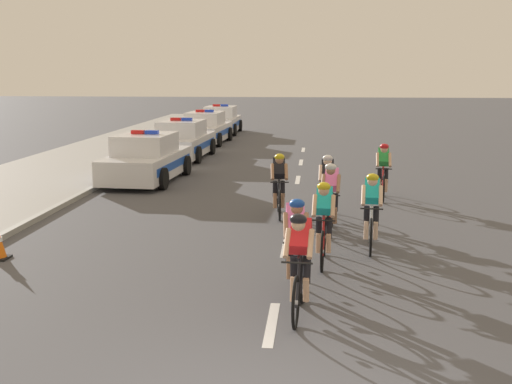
# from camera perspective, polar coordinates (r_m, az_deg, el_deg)

# --- Properties ---
(sidewalk_slab) EXTENTS (4.82, 60.00, 0.12)m
(sidewalk_slab) POSITION_cam_1_polar(r_m,az_deg,el_deg) (21.85, -18.20, 1.22)
(sidewalk_slab) COLOR gray
(sidewalk_slab) RESTS_ON ground
(kerb_edge) EXTENTS (0.16, 60.00, 0.13)m
(kerb_edge) POSITION_cam_1_polar(r_m,az_deg,el_deg) (21.03, -12.37, 1.17)
(kerb_edge) COLOR #9E9E99
(kerb_edge) RESTS_ON ground
(lane_markings_centre) EXTENTS (0.14, 25.60, 0.01)m
(lane_markings_centre) POSITION_cam_1_polar(r_m,az_deg,el_deg) (16.77, 3.25, -1.16)
(lane_markings_centre) COLOR white
(lane_markings_centre) RESTS_ON ground
(cyclist_lead) EXTENTS (0.44, 1.72, 1.56)m
(cyclist_lead) POSITION_cam_1_polar(r_m,az_deg,el_deg) (9.13, 3.82, -6.05)
(cyclist_lead) COLOR black
(cyclist_lead) RESTS_ON ground
(cyclist_second) EXTENTS (0.44, 1.72, 1.56)m
(cyclist_second) POSITION_cam_1_polar(r_m,az_deg,el_deg) (10.12, 3.45, -4.39)
(cyclist_second) COLOR black
(cyclist_second) RESTS_ON ground
(cyclist_third) EXTENTS (0.43, 1.72, 1.56)m
(cyclist_third) POSITION_cam_1_polar(r_m,az_deg,el_deg) (11.59, 5.90, -2.51)
(cyclist_third) COLOR black
(cyclist_third) RESTS_ON ground
(cyclist_fourth) EXTENTS (0.44, 1.72, 1.56)m
(cyclist_fourth) POSITION_cam_1_polar(r_m,az_deg,el_deg) (12.65, 10.00, -1.52)
(cyclist_fourth) COLOR black
(cyclist_fourth) RESTS_ON ground
(cyclist_fifth) EXTENTS (0.44, 1.72, 1.56)m
(cyclist_fifth) POSITION_cam_1_polar(r_m,az_deg,el_deg) (13.85, 6.52, -0.38)
(cyclist_fifth) COLOR black
(cyclist_fifth) RESTS_ON ground
(cyclist_sixth) EXTENTS (0.44, 1.72, 1.56)m
(cyclist_sixth) POSITION_cam_1_polar(r_m,az_deg,el_deg) (15.35, 2.01, 0.74)
(cyclist_sixth) COLOR black
(cyclist_sixth) RESTS_ON ground
(cyclist_seventh) EXTENTS (0.42, 1.72, 1.56)m
(cyclist_seventh) POSITION_cam_1_polar(r_m,az_deg,el_deg) (15.19, 6.21, 0.59)
(cyclist_seventh) COLOR black
(cyclist_seventh) RESTS_ON ground
(cyclist_eighth) EXTENTS (0.43, 1.72, 1.56)m
(cyclist_eighth) POSITION_cam_1_polar(r_m,az_deg,el_deg) (17.69, 10.98, 1.86)
(cyclist_eighth) COLOR black
(cyclist_eighth) RESTS_ON ground
(police_car_nearest) EXTENTS (2.18, 4.49, 1.59)m
(police_car_nearest) POSITION_cam_1_polar(r_m,az_deg,el_deg) (20.57, -9.48, 2.80)
(police_car_nearest) COLOR silver
(police_car_nearest) RESTS_ON ground
(police_car_second) EXTENTS (2.12, 4.46, 1.59)m
(police_car_second) POSITION_cam_1_polar(r_m,az_deg,el_deg) (25.86, -6.41, 4.43)
(police_car_second) COLOR silver
(police_car_second) RESTS_ON ground
(police_car_third) EXTENTS (2.15, 4.48, 1.59)m
(police_car_third) POSITION_cam_1_polar(r_m,az_deg,el_deg) (31.11, -4.42, 5.48)
(police_car_third) COLOR white
(police_car_third) RESTS_ON ground
(police_car_furthest) EXTENTS (2.02, 4.41, 1.59)m
(police_car_furthest) POSITION_cam_1_polar(r_m,az_deg,el_deg) (36.06, -3.07, 6.18)
(police_car_furthest) COLOR silver
(police_car_furthest) RESTS_ON ground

